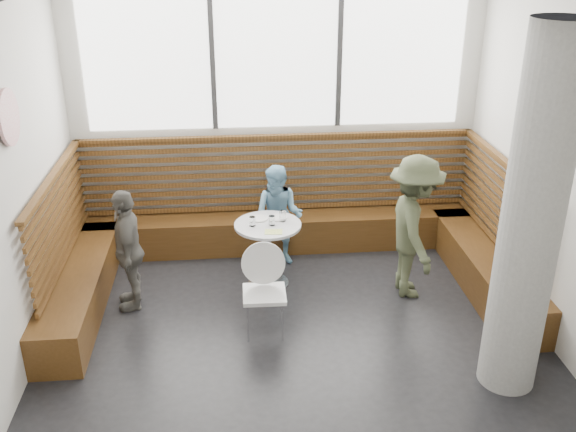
{
  "coord_description": "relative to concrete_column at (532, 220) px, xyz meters",
  "views": [
    {
      "loc": [
        -0.57,
        -5.15,
        3.78
      ],
      "look_at": [
        0.0,
        1.0,
        1.0
      ],
      "focal_mm": 40.0,
      "sensor_mm": 36.0,
      "label": 1
    }
  ],
  "objects": [
    {
      "name": "cafe_table",
      "position": [
        -2.05,
        1.92,
        -1.05
      ],
      "size": [
        0.75,
        0.75,
        0.77
      ],
      "color": "silver",
      "rests_on": "ground"
    },
    {
      "name": "menu_card",
      "position": [
        -2.0,
        1.7,
        -0.83
      ],
      "size": [
        0.2,
        0.15,
        0.0
      ],
      "primitive_type": "cube",
      "rotation": [
        0.0,
        0.0,
        -0.08
      ],
      "color": "#A5C64C",
      "rests_on": "cafe_table"
    },
    {
      "name": "plate_near",
      "position": [
        -2.14,
        2.05,
        -0.82
      ],
      "size": [
        0.2,
        0.2,
        0.01
      ],
      "primitive_type": "cylinder",
      "color": "white",
      "rests_on": "cafe_table"
    },
    {
      "name": "plate_far",
      "position": [
        -1.92,
        2.06,
        -0.82
      ],
      "size": [
        0.21,
        0.21,
        0.01
      ],
      "primitive_type": "cylinder",
      "color": "white",
      "rests_on": "cafe_table"
    },
    {
      "name": "wall_art",
      "position": [
        -4.31,
        1.0,
        0.7
      ],
      "size": [
        0.03,
        0.5,
        0.5
      ],
      "primitive_type": "cylinder",
      "rotation": [
        0.0,
        1.57,
        0.0
      ],
      "color": "white",
      "rests_on": "room"
    },
    {
      "name": "glass_mid",
      "position": [
        -2.0,
        1.88,
        -0.77
      ],
      "size": [
        0.07,
        0.07,
        0.11
      ],
      "primitive_type": "cylinder",
      "color": "white",
      "rests_on": "cafe_table"
    },
    {
      "name": "room",
      "position": [
        -1.85,
        0.6,
        0.0
      ],
      "size": [
        5.0,
        5.0,
        3.2
      ],
      "color": "silver",
      "rests_on": "ground"
    },
    {
      "name": "child_left",
      "position": [
        -3.55,
        1.62,
        -0.92
      ],
      "size": [
        0.41,
        0.82,
        1.35
      ],
      "primitive_type": "imported",
      "rotation": [
        0.0,
        0.0,
        -1.46
      ],
      "color": "#615F58",
      "rests_on": "ground"
    },
    {
      "name": "concrete_column",
      "position": [
        0.0,
        0.0,
        0.0
      ],
      "size": [
        0.5,
        0.5,
        3.2
      ],
      "primitive_type": "cylinder",
      "color": "gray",
      "rests_on": "ground"
    },
    {
      "name": "adult_man",
      "position": [
        -0.47,
        1.6,
        -0.79
      ],
      "size": [
        0.63,
        1.06,
        1.62
      ],
      "primitive_type": "imported",
      "rotation": [
        0.0,
        0.0,
        1.54
      ],
      "color": "#474F34",
      "rests_on": "ground"
    },
    {
      "name": "glass_left",
      "position": [
        -2.22,
        1.88,
        -0.78
      ],
      "size": [
        0.07,
        0.07,
        0.11
      ],
      "primitive_type": "cylinder",
      "color": "white",
      "rests_on": "cafe_table"
    },
    {
      "name": "cafe_chair",
      "position": [
        -2.15,
        1.01,
        -1.06
      ],
      "size": [
        0.44,
        0.43,
        0.93
      ],
      "rotation": [
        0.0,
        0.0,
        -0.02
      ],
      "color": "white",
      "rests_on": "ground"
    },
    {
      "name": "glass_right",
      "position": [
        -1.87,
        1.98,
        -0.77
      ],
      "size": [
        0.08,
        0.08,
        0.12
      ],
      "primitive_type": "cylinder",
      "color": "white",
      "rests_on": "cafe_table"
    },
    {
      "name": "booth",
      "position": [
        -1.85,
        2.37,
        -1.19
      ],
      "size": [
        5.0,
        2.5,
        1.44
      ],
      "color": "#462B11",
      "rests_on": "ground"
    },
    {
      "name": "child_back",
      "position": [
        -1.88,
        2.46,
        -0.98
      ],
      "size": [
        0.73,
        0.66,
        1.24
      ],
      "primitive_type": "imported",
      "rotation": [
        0.0,
        0.0,
        -0.37
      ],
      "color": "#7BB4D6",
      "rests_on": "ground"
    }
  ]
}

